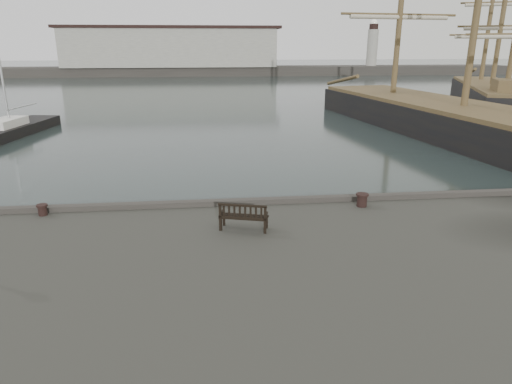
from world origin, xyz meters
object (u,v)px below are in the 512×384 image
(bollard_left, at_px, (42,210))
(tall_ship_far, at_px, (490,99))
(bench, at_px, (244,221))
(tall_ship_main, at_px, (461,129))
(bollard_right, at_px, (362,200))
(yacht_d, at_px, (15,132))

(bollard_left, height_order, tall_ship_far, tall_ship_far)
(bench, height_order, tall_ship_far, tall_ship_far)
(bench, distance_m, tall_ship_main, 26.97)
(bollard_right, bearing_deg, yacht_d, 130.78)
(bollard_left, xyz_separation_m, bollard_right, (10.51, -0.30, 0.04))
(tall_ship_far, bearing_deg, bollard_left, -114.55)
(bollard_left, distance_m, yacht_d, 25.15)
(bench, xyz_separation_m, bollard_right, (4.16, 1.60, -0.04))
(bollard_left, bearing_deg, tall_ship_far, 43.09)
(yacht_d, bearing_deg, tall_ship_far, 24.33)
(yacht_d, height_order, tall_ship_far, tall_ship_far)
(bollard_left, height_order, bollard_right, bollard_right)
(bench, bearing_deg, bollard_right, 36.93)
(bollard_right, height_order, tall_ship_far, tall_ship_far)
(yacht_d, xyz_separation_m, tall_ship_main, (34.24, -5.15, 0.46))
(tall_ship_far, bearing_deg, bollard_right, -105.09)
(bollard_left, xyz_separation_m, yacht_d, (-9.72, 23.15, -1.51))
(bench, bearing_deg, tall_ship_main, 63.46)
(bollard_right, xyz_separation_m, yacht_d, (-20.23, 23.45, -1.55))
(bench, xyz_separation_m, bollard_left, (-6.35, 1.90, -0.08))
(bench, relative_size, bollard_right, 3.38)
(bollard_right, bearing_deg, bollard_left, 178.36)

